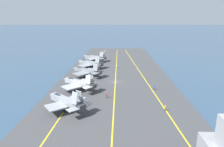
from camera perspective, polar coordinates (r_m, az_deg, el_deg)
The scene contains 14 objects.
ground_plane at distance 81.87m, azimuth 0.95°, elevation -2.63°, with size 2000.00×2000.00×0.00m, color #334C66.
carrier_deck at distance 81.81m, azimuth 0.95°, elevation -2.49°, with size 197.40×46.56×0.40m, color #424244.
deck_stripe_foul_line at distance 82.55m, azimuth 9.89°, elevation -2.41°, with size 177.66×0.36×0.01m, color yellow.
deck_stripe_centerline at distance 81.75m, azimuth 0.96°, elevation -2.36°, with size 177.66×0.36×0.01m, color yellow.
deck_stripe_edge_line at distance 82.94m, azimuth -7.93°, elevation -2.25°, with size 177.66×0.36×0.01m, color yellow.
parked_jet_nearest at distance 57.54m, azimuth -13.12°, elevation -7.59°, with size 12.88×14.43×6.74m.
parked_jet_second at distance 72.89m, azimuth -9.51°, elevation -2.60°, with size 13.37×15.37×6.37m.
parked_jet_third at distance 90.01m, azimuth -7.26°, elevation 0.85°, with size 13.69×16.08×6.40m.
parked_jet_fourth at distance 106.56m, azimuth -6.37°, elevation 3.04°, with size 13.96×16.44×6.48m.
parked_jet_fifth at distance 123.17m, azimuth -5.07°, elevation 4.69°, with size 12.98×16.60×5.96m.
crew_red_vest at distance 64.96m, azimuth -1.48°, elevation -6.18°, with size 0.40×0.29×1.76m.
crew_blue_vest at distance 73.76m, azimuth 12.01°, elevation -3.93°, with size 0.43×0.46×1.65m.
crew_yellow_vest at distance 58.06m, azimuth 14.98°, elevation -9.41°, with size 0.39×0.45×1.77m.
crew_white_vest at distance 105.20m, azimuth 1.38°, elevation 2.15°, with size 0.30×0.40×1.69m.
Camera 1 is at (-77.95, -1.25, 25.01)m, focal length 32.00 mm.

